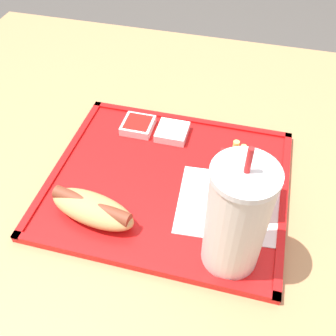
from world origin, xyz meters
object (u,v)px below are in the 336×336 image
fries_carton (242,185)px  sauce_cup_mayo (173,132)px  sauce_cup_ketchup (138,125)px  soda_cup (237,219)px  hot_dog_far (92,208)px

fries_carton → sauce_cup_mayo: fries_carton is taller
sauce_cup_mayo → sauce_cup_ketchup: size_ratio=1.00×
sauce_cup_ketchup → soda_cup: bearing=132.0°
hot_dog_far → fries_carton: 0.23m
sauce_cup_ketchup → hot_dog_far: bearing=89.1°
soda_cup → sauce_cup_ketchup: (0.21, -0.23, -0.08)m
sauce_cup_mayo → hot_dog_far: bearing=71.2°
sauce_cup_mayo → soda_cup: bearing=121.2°
soda_cup → sauce_cup_ketchup: 0.32m
soda_cup → sauce_cup_ketchup: soda_cup is taller
sauce_cup_mayo → sauce_cup_ketchup: same height
soda_cup → sauce_cup_mayo: bearing=-58.8°
soda_cup → fries_carton: (-0.00, -0.10, -0.05)m
soda_cup → hot_dog_far: soda_cup is taller
hot_dog_far → fries_carton: bearing=-158.3°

